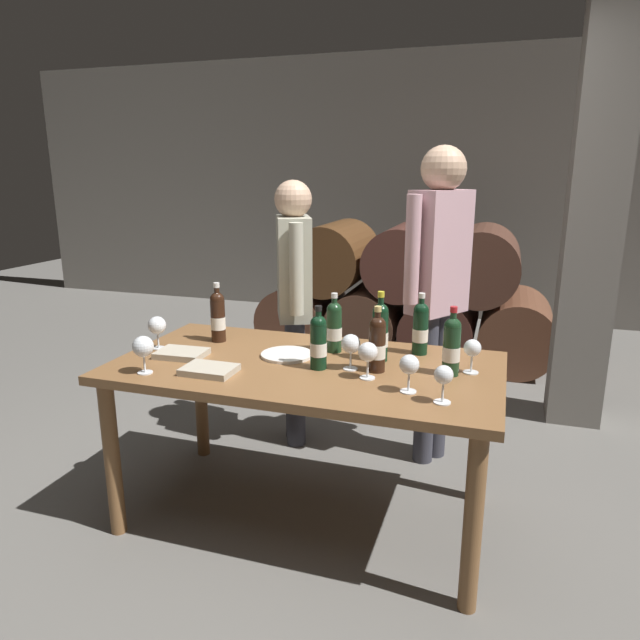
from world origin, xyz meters
TOP-DOWN VIEW (x-y plane):
  - ground_plane at (0.00, 0.00)m, footprint 14.00×14.00m
  - cellar_back_wall at (0.00, 4.20)m, footprint 10.00×0.24m
  - barrel_stack at (-0.00, 2.60)m, footprint 2.49×0.90m
  - stone_pillar at (1.30, 1.60)m, footprint 0.32×0.32m
  - dining_table at (0.00, 0.00)m, footprint 1.70×0.90m
  - wine_bottle_0 at (0.07, -0.04)m, footprint 0.07×0.07m
  - wine_bottle_1 at (0.32, -0.00)m, footprint 0.07×0.07m
  - wine_bottle_2 at (-0.53, 0.19)m, footprint 0.07×0.07m
  - wine_bottle_3 at (0.07, 0.21)m, footprint 0.07×0.07m
  - wine_bottle_4 at (0.46, 0.30)m, footprint 0.07×0.07m
  - wine_bottle_5 at (0.30, 0.14)m, footprint 0.07×0.07m
  - wine_bottle_6 at (0.62, 0.05)m, footprint 0.07×0.07m
  - wine_glass_0 at (0.70, 0.10)m, footprint 0.07×0.07m
  - wine_glass_1 at (0.49, -0.20)m, footprint 0.08×0.08m
  - wine_glass_2 at (-0.75, -0.01)m, footprint 0.09×0.09m
  - wine_glass_3 at (0.63, -0.27)m, footprint 0.07×0.07m
  - wine_glass_4 at (0.30, -0.10)m, footprint 0.08×0.08m
  - wine_glass_5 at (0.21, -0.01)m, footprint 0.08×0.08m
  - wine_glass_6 at (-0.61, -0.33)m, footprint 0.09×0.09m
  - tasting_notebook at (-0.58, -0.08)m, footprint 0.23×0.17m
  - leather_ledger at (-0.35, -0.24)m, footprint 0.22×0.16m
  - serving_plate at (-0.12, 0.07)m, footprint 0.24×0.24m
  - sommelier_presenting at (0.48, 0.75)m, footprint 0.32×0.43m
  - taster_seated_left at (-0.32, 0.72)m, footprint 0.30×0.46m

SIDE VIEW (x-z plane):
  - ground_plane at x=0.00m, z-range 0.00..0.00m
  - barrel_stack at x=0.00m, z-range -0.04..1.11m
  - dining_table at x=0.00m, z-range 0.29..1.05m
  - serving_plate at x=-0.12m, z-range 0.76..0.77m
  - tasting_notebook at x=-0.58m, z-range 0.76..0.79m
  - leather_ledger at x=-0.35m, z-range 0.76..0.79m
  - wine_glass_3 at x=0.63m, z-range 0.79..0.94m
  - wine_glass_0 at x=0.70m, z-range 0.79..0.94m
  - wine_glass_1 at x=0.49m, z-range 0.79..0.94m
  - wine_glass_4 at x=0.30m, z-range 0.79..0.95m
  - wine_glass_5 at x=0.21m, z-range 0.79..0.95m
  - wine_glass_2 at x=-0.75m, z-range 0.79..0.95m
  - wine_glass_6 at x=-0.61m, z-range 0.79..0.96m
  - wine_bottle_0 at x=0.07m, z-range 0.74..1.02m
  - wine_bottle_3 at x=0.07m, z-range 0.74..1.02m
  - wine_bottle_1 at x=0.32m, z-range 0.74..1.03m
  - wine_bottle_4 at x=0.46m, z-range 0.74..1.03m
  - wine_bottle_6 at x=0.62m, z-range 0.74..1.03m
  - wine_bottle_2 at x=-0.53m, z-range 0.74..1.04m
  - wine_bottle_5 at x=0.30m, z-range 0.74..1.06m
  - taster_seated_left at x=-0.32m, z-range 0.15..1.69m
  - sommelier_presenting at x=0.48m, z-range 0.19..1.90m
  - stone_pillar at x=1.30m, z-range 0.00..2.60m
  - cellar_back_wall at x=0.00m, z-range 0.00..2.80m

